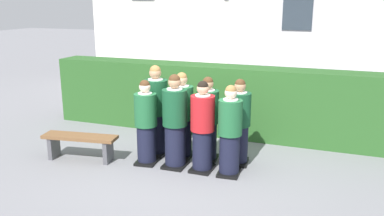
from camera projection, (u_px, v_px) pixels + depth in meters
The scene contains 11 objects.
ground_plane at pixel (187, 168), 7.23m from camera, with size 60.00×60.00×0.00m, color slate.
student_front_row_0 at pixel (146, 124), 7.29m from camera, with size 0.41×0.51×1.55m.
student_front_row_1 at pixel (175, 124), 7.12m from camera, with size 0.44×0.53×1.68m.
student_in_red_blazer at pixel (203, 129), 6.96m from camera, with size 0.42×0.51×1.60m.
student_front_row_3 at pixel (230, 133), 6.79m from camera, with size 0.41×0.47×1.56m.
student_rear_row_0 at pixel (156, 113), 7.72m from camera, with size 0.45×0.50×1.74m.
student_rear_row_1 at pixel (182, 118), 7.57m from camera, with size 0.42×0.49×1.63m.
student_rear_row_2 at pixel (208, 121), 7.43m from camera, with size 0.42×0.49×1.58m.
student_rear_row_3 at pixel (239, 124), 7.27m from camera, with size 0.41×0.49×1.58m.
hedge at pixel (221, 100), 8.94m from camera, with size 7.99×0.70×1.53m.
wooden_bench at pixel (80, 142), 7.53m from camera, with size 1.44×0.56×0.48m.
Camera 1 is at (2.42, -6.27, 2.89)m, focal length 37.92 mm.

